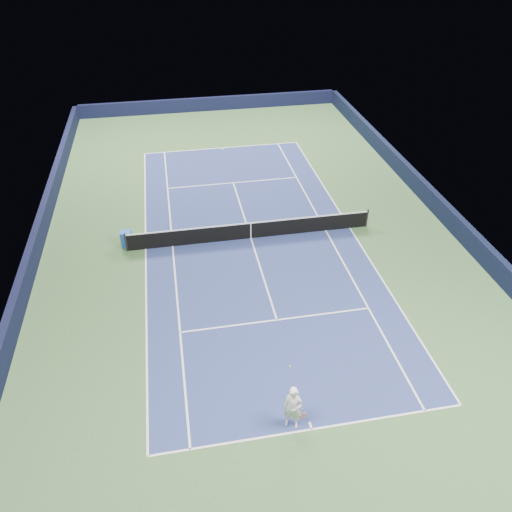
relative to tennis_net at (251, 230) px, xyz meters
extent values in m
plane|color=#385A31|center=(0.00, 0.00, -0.50)|extent=(40.00, 40.00, 0.00)
cube|color=#111333|center=(0.00, 19.82, 0.05)|extent=(22.00, 0.35, 1.10)
cube|color=black|center=(10.82, 0.00, 0.05)|extent=(0.35, 40.00, 1.10)
cube|color=#111433|center=(-10.82, 0.00, 0.05)|extent=(0.35, 40.00, 1.10)
cube|color=navy|center=(0.00, 0.00, -0.50)|extent=(10.97, 23.77, 0.01)
cube|color=white|center=(0.00, 11.88, -0.50)|extent=(10.97, 0.08, 0.00)
cube|color=white|center=(0.00, -11.88, -0.50)|extent=(10.97, 0.08, 0.00)
cube|color=white|center=(5.49, 0.00, -0.50)|extent=(0.08, 23.77, 0.00)
cube|color=white|center=(-5.49, 0.00, -0.50)|extent=(0.08, 23.77, 0.00)
cube|color=white|center=(4.12, 0.00, -0.50)|extent=(0.08, 23.77, 0.00)
cube|color=white|center=(-4.12, 0.00, -0.50)|extent=(0.08, 23.77, 0.00)
cube|color=white|center=(0.00, 6.40, -0.50)|extent=(8.23, 0.08, 0.00)
cube|color=white|center=(0.00, -6.40, -0.50)|extent=(8.23, 0.08, 0.00)
cube|color=white|center=(0.00, 0.00, -0.50)|extent=(0.08, 12.80, 0.00)
cube|color=white|center=(0.00, 11.73, -0.50)|extent=(0.08, 0.30, 0.00)
cube|color=white|center=(0.00, -11.73, -0.50)|extent=(0.08, 0.30, 0.00)
cylinder|color=black|center=(-6.40, 0.00, 0.03)|extent=(0.10, 0.10, 1.07)
cylinder|color=black|center=(6.40, 0.00, 0.03)|extent=(0.10, 0.10, 1.07)
cube|color=black|center=(0.00, 0.00, -0.05)|extent=(12.80, 0.03, 0.91)
cube|color=white|center=(0.00, 0.00, 0.44)|extent=(12.80, 0.04, 0.06)
cube|color=white|center=(0.00, 0.00, -0.05)|extent=(0.05, 0.04, 0.91)
cube|color=blue|center=(-6.40, 0.49, -0.08)|extent=(0.57, 0.53, 0.86)
cube|color=silver|center=(-6.11, 0.49, -0.05)|extent=(0.03, 0.38, 0.38)
imported|color=white|center=(-0.62, -11.57, 0.40)|extent=(0.77, 0.65, 1.80)
cylinder|color=#C68099|center=(-0.30, -11.62, 0.20)|extent=(0.03, 0.03, 0.30)
cylinder|color=black|center=(-0.30, -11.62, -0.04)|extent=(0.30, 0.02, 0.30)
cylinder|color=#C58095|center=(-0.30, -11.62, -0.04)|extent=(0.32, 0.03, 0.32)
sphere|color=#B8DA2E|center=(-0.52, -10.57, 1.31)|extent=(0.07, 0.07, 0.07)
camera|label=1|loc=(-3.73, -21.63, 14.16)|focal=35.00mm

